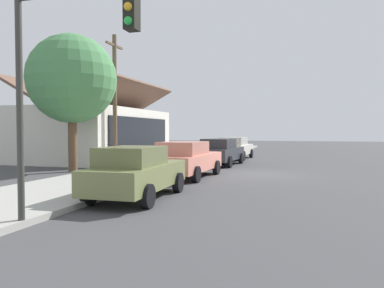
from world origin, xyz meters
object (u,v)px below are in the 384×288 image
car_charcoal (220,152)px  traffic_light_main (62,59)px  car_olive (136,172)px  shade_tree (72,79)px  fire_hydrant_red (208,153)px  car_coral (186,159)px  utility_pole_wooden (115,98)px  car_ivory (235,148)px

car_charcoal → traffic_light_main: size_ratio=0.92×
car_olive → shade_tree: shade_tree is taller
fire_hydrant_red → car_coral: bearing=-171.5°
car_olive → car_charcoal: bearing=-2.0°
car_charcoal → shade_tree: (-5.64, 6.32, 3.81)m
car_olive → car_coral: 5.27m
utility_pole_wooden → car_charcoal: bearing=-64.2°
car_ivory → traffic_light_main: bearing=-176.7°
car_charcoal → shade_tree: bearing=135.2°
car_coral → traffic_light_main: size_ratio=0.93×
car_charcoal → car_ivory: size_ratio=0.99×
car_ivory → traffic_light_main: 20.63m
car_olive → fire_hydrant_red: car_olive is taller
shade_tree → fire_hydrant_red: bearing=-28.6°
car_charcoal → shade_tree: 9.29m
car_coral → car_ivory: 11.41m
car_charcoal → utility_pole_wooden: 6.91m
car_ivory → utility_pole_wooden: bearing=148.1°
traffic_light_main → utility_pole_wooden: (12.56, 5.66, 0.44)m
traffic_light_main → fire_hydrant_red: traffic_light_main is taller
car_charcoal → car_olive: bearing=-176.9°
utility_pole_wooden → traffic_light_main: bearing=-155.7°
traffic_light_main → utility_pole_wooden: utility_pole_wooden is taller
car_olive → car_charcoal: (11.47, -0.07, 0.00)m
car_coral → utility_pole_wooden: (3.52, 5.39, 3.11)m
car_olive → car_charcoal: 11.47m
car_olive → car_coral: bearing=-0.5°
traffic_light_main → utility_pole_wooden: size_ratio=0.69×
car_charcoal → utility_pole_wooden: bearing=119.2°
car_charcoal → fire_hydrant_red: bearing=30.3°
car_coral → fire_hydrant_red: bearing=11.2°
traffic_light_main → fire_hydrant_red: size_ratio=7.32×
traffic_light_main → fire_hydrant_red: bearing=5.2°
car_coral → car_charcoal: 6.20m
car_charcoal → traffic_light_main: traffic_light_main is taller
car_charcoal → fire_hydrant_red: (3.08, 1.56, -0.32)m
utility_pole_wooden → shade_tree: bearing=165.6°
car_charcoal → traffic_light_main: bearing=-176.2°
shade_tree → utility_pole_wooden: utility_pole_wooden is taller
shade_tree → traffic_light_main: bearing=-146.2°
car_olive → fire_hydrant_red: bearing=4.2°
car_ivory → traffic_light_main: (-20.46, -0.18, 2.67)m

